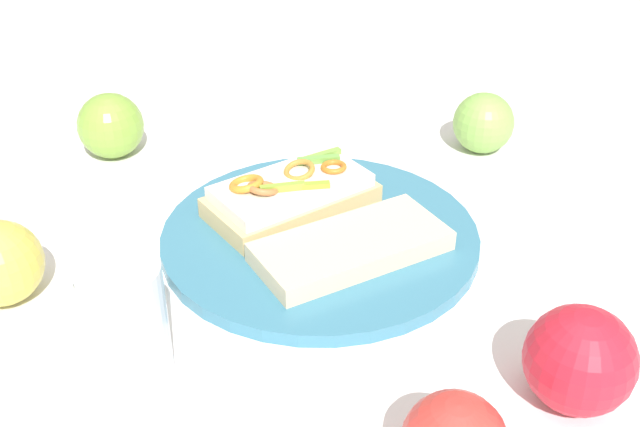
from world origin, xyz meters
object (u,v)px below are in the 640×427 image
(apple_4, at_px, (111,126))
(plate, at_px, (320,237))
(sandwich, at_px, (291,195))
(apple_3, at_px, (580,360))
(bread_slice_side, at_px, (351,247))
(drinking_glass, at_px, (126,326))
(apple_0, at_px, (483,123))

(apple_4, bearing_deg, plate, -98.06)
(plate, bearing_deg, sandwich, 65.18)
(apple_3, xyz_separation_m, apple_4, (0.13, 0.56, -0.00))
(sandwich, xyz_separation_m, apple_4, (0.02, 0.25, 0.01))
(apple_3, bearing_deg, apple_4, 76.54)
(plate, relative_size, bread_slice_side, 1.73)
(plate, bearing_deg, drinking_glass, 171.80)
(plate, xyz_separation_m, apple_0, (0.26, -0.07, 0.03))
(bread_slice_side, distance_m, apple_0, 0.28)
(apple_0, xyz_separation_m, apple_3, (-0.35, -0.19, 0.01))
(sandwich, bearing_deg, apple_4, 110.30)
(plate, xyz_separation_m, apple_4, (0.04, 0.29, 0.03))
(apple_0, xyz_separation_m, drinking_glass, (-0.49, 0.10, 0.02))
(bread_slice_side, distance_m, apple_3, 0.23)
(sandwich, bearing_deg, drinking_glass, -152.33)
(plate, distance_m, apple_4, 0.30)
(apple_4, bearing_deg, bread_slice_side, -100.43)
(apple_0, bearing_deg, bread_slice_side, 174.68)
(apple_4, relative_size, drinking_glass, 0.72)
(sandwich, relative_size, apple_0, 2.62)
(plate, distance_m, bread_slice_side, 0.05)
(plate, height_order, apple_0, apple_0)
(sandwich, relative_size, apple_4, 2.46)
(apple_3, bearing_deg, plate, 70.77)
(bread_slice_side, xyz_separation_m, drinking_glass, (-0.21, 0.08, 0.03))
(bread_slice_side, bearing_deg, sandwich, 96.10)
(bread_slice_side, relative_size, apple_3, 2.17)
(bread_slice_side, bearing_deg, apple_0, 25.77)
(bread_slice_side, bearing_deg, apple_4, 110.66)
(apple_3, height_order, apple_4, apple_3)
(plate, bearing_deg, apple_3, -109.23)
(sandwich, xyz_separation_m, bread_slice_side, (-0.04, -0.09, -0.01))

